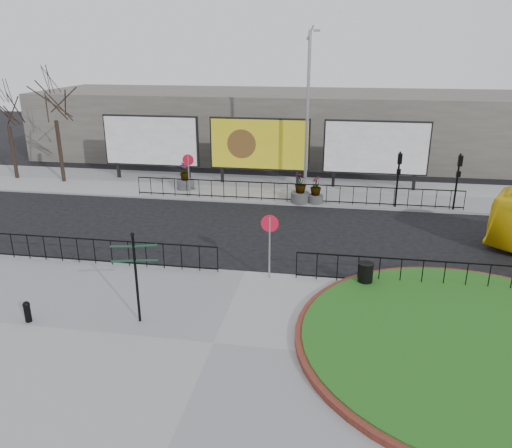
% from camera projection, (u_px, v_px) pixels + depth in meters
% --- Properties ---
extents(ground, '(90.00, 90.00, 0.00)m').
position_uv_depth(ground, '(245.00, 274.00, 19.27)').
color(ground, black).
rests_on(ground, ground).
extents(pavement_near, '(30.00, 10.00, 0.12)m').
position_uv_depth(pavement_near, '(214.00, 345.00, 14.61)').
color(pavement_near, gray).
rests_on(pavement_near, ground).
extents(pavement_far, '(44.00, 6.00, 0.12)m').
position_uv_depth(pavement_far, '(281.00, 189.00, 30.40)').
color(pavement_far, gray).
rests_on(pavement_far, ground).
extents(brick_edge, '(10.40, 10.40, 0.18)m').
position_uv_depth(brick_edge, '(476.00, 345.00, 14.33)').
color(brick_edge, maroon).
rests_on(brick_edge, pavement_near).
extents(grass_lawn, '(10.00, 10.00, 0.22)m').
position_uv_depth(grass_lawn, '(476.00, 344.00, 14.32)').
color(grass_lawn, '#184E15').
rests_on(grass_lawn, pavement_near).
extents(railing_near_left, '(10.00, 0.10, 1.10)m').
position_uv_depth(railing_near_left, '(94.00, 251.00, 19.69)').
color(railing_near_left, black).
rests_on(railing_near_left, pavement_near).
extents(railing_near_right, '(9.00, 0.10, 1.10)m').
position_uv_depth(railing_near_right, '(422.00, 273.00, 17.77)').
color(railing_near_right, black).
rests_on(railing_near_right, pavement_near).
extents(railing_far, '(18.00, 0.10, 1.10)m').
position_uv_depth(railing_far, '(294.00, 193.00, 27.53)').
color(railing_far, black).
rests_on(railing_far, pavement_far).
extents(speed_sign_far, '(0.64, 0.07, 2.47)m').
position_uv_depth(speed_sign_far, '(188.00, 166.00, 28.13)').
color(speed_sign_far, gray).
rests_on(speed_sign_far, pavement_far).
extents(speed_sign_near, '(0.64, 0.07, 2.47)m').
position_uv_depth(speed_sign_near, '(270.00, 233.00, 18.10)').
color(speed_sign_near, gray).
rests_on(speed_sign_near, pavement_near).
extents(billboard_left, '(6.20, 0.31, 4.10)m').
position_uv_depth(billboard_left, '(151.00, 141.00, 31.75)').
color(billboard_left, black).
rests_on(billboard_left, pavement_far).
extents(billboard_mid, '(6.20, 0.31, 4.10)m').
position_uv_depth(billboard_mid, '(260.00, 144.00, 30.68)').
color(billboard_mid, black).
rests_on(billboard_mid, pavement_far).
extents(billboard_right, '(6.20, 0.31, 4.10)m').
position_uv_depth(billboard_right, '(376.00, 148.00, 29.60)').
color(billboard_right, black).
rests_on(billboard_right, pavement_far).
extents(lamp_post, '(0.74, 0.18, 9.23)m').
position_uv_depth(lamp_post, '(308.00, 113.00, 27.63)').
color(lamp_post, gray).
rests_on(lamp_post, pavement_far).
extents(signal_pole_a, '(0.22, 0.26, 3.00)m').
position_uv_depth(signal_pole_a, '(399.00, 171.00, 26.24)').
color(signal_pole_a, black).
rests_on(signal_pole_a, pavement_far).
extents(signal_pole_b, '(0.22, 0.26, 3.00)m').
position_uv_depth(signal_pole_b, '(458.00, 173.00, 25.78)').
color(signal_pole_b, black).
rests_on(signal_pole_b, pavement_far).
extents(tree_left, '(2.00, 2.00, 7.00)m').
position_uv_depth(tree_left, '(57.00, 126.00, 30.89)').
color(tree_left, '#2D2119').
rests_on(tree_left, pavement_far).
extents(tree_mid, '(2.00, 2.00, 6.20)m').
position_uv_depth(tree_mid, '(10.00, 130.00, 31.84)').
color(tree_mid, '#2D2119').
rests_on(tree_mid, pavement_far).
extents(building_backdrop, '(40.00, 10.00, 5.00)m').
position_uv_depth(building_backdrop, '(297.00, 125.00, 38.86)').
color(building_backdrop, '#6A655C').
rests_on(building_backdrop, ground).
extents(fingerpost_sign, '(1.40, 0.55, 3.00)m').
position_uv_depth(fingerpost_sign, '(135.00, 269.00, 15.14)').
color(fingerpost_sign, black).
rests_on(fingerpost_sign, pavement_near).
extents(bollard, '(0.23, 0.23, 0.70)m').
position_uv_depth(bollard, '(27.00, 311.00, 15.59)').
color(bollard, black).
rests_on(bollard, pavement_near).
extents(litter_bin, '(0.56, 0.56, 0.93)m').
position_uv_depth(litter_bin, '(365.00, 275.00, 17.82)').
color(litter_bin, black).
rests_on(litter_bin, pavement_near).
extents(planter_a, '(1.05, 1.05, 1.63)m').
position_uv_depth(planter_a, '(185.00, 179.00, 30.13)').
color(planter_a, '#4C4C4F').
rests_on(planter_a, pavement_far).
extents(planter_b, '(1.04, 1.04, 1.64)m').
position_uv_depth(planter_b, '(300.00, 191.00, 27.55)').
color(planter_b, '#4C4C4F').
rests_on(planter_b, pavement_far).
extents(planter_c, '(0.86, 0.86, 1.51)m').
position_uv_depth(planter_c, '(316.00, 192.00, 27.41)').
color(planter_c, '#4C4C4F').
rests_on(planter_c, pavement_far).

